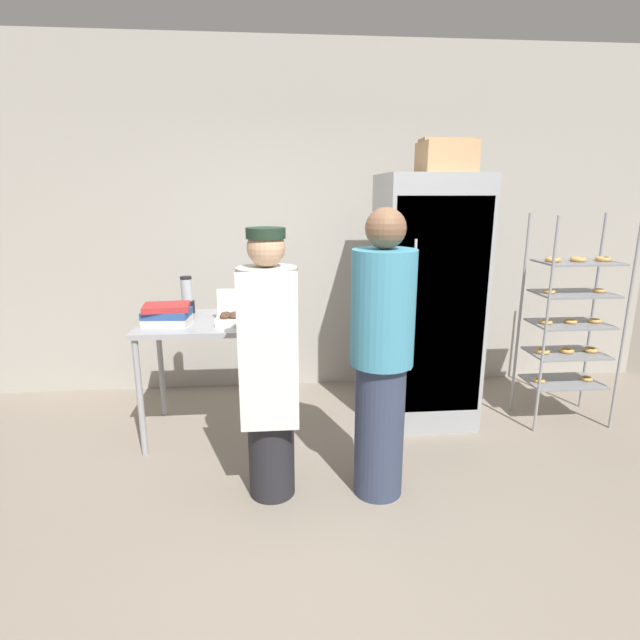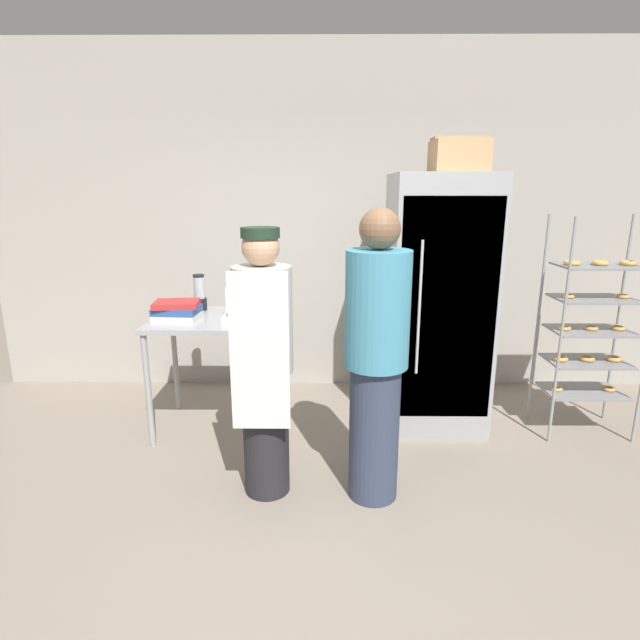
{
  "view_description": "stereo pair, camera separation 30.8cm",
  "coord_description": "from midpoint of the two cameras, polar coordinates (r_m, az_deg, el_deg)",
  "views": [
    {
      "loc": [
        -0.42,
        -2.32,
        1.82
      ],
      "look_at": [
        -0.14,
        0.79,
        1.02
      ],
      "focal_mm": 28.0,
      "sensor_mm": 36.0,
      "label": 1
    },
    {
      "loc": [
        -0.11,
        -2.33,
        1.82
      ],
      "look_at": [
        -0.14,
        0.79,
        1.02
      ],
      "focal_mm": 28.0,
      "sensor_mm": 36.0,
      "label": 2
    }
  ],
  "objects": [
    {
      "name": "cardboard_storage_box",
      "position": [
        3.91,
        17.87,
        17.44
      ],
      "size": [
        0.39,
        0.35,
        0.24
      ],
      "color": "tan",
      "rests_on": "refrigerator"
    },
    {
      "name": "person_baker",
      "position": [
        2.95,
        -3.47,
        -4.85
      ],
      "size": [
        0.35,
        0.36,
        1.64
      ],
      "color": "#232328",
      "rests_on": "ground_plane"
    },
    {
      "name": "blender_pitcher",
      "position": [
        4.07,
        -11.53,
        2.86
      ],
      "size": [
        0.11,
        0.11,
        0.29
      ],
      "color": "black",
      "rests_on": "prep_counter"
    },
    {
      "name": "baking_rack",
      "position": [
        4.33,
        30.38,
        -0.89
      ],
      "size": [
        0.65,
        0.43,
        1.66
      ],
      "color": "#93969B",
      "rests_on": "ground_plane"
    },
    {
      "name": "binder_stack",
      "position": [
        3.8,
        -13.84,
        1.02
      ],
      "size": [
        0.34,
        0.28,
        0.14
      ],
      "color": "silver",
      "rests_on": "prep_counter"
    },
    {
      "name": "ground_plane",
      "position": [
        2.96,
        6.07,
        -23.64
      ],
      "size": [
        14.0,
        14.0,
        0.0
      ],
      "primitive_type": "plane",
      "color": "gray"
    },
    {
      "name": "donut_box",
      "position": [
        3.68,
        -6.58,
        0.53
      ],
      "size": [
        0.27,
        0.2,
        0.24
      ],
      "color": "white",
      "rests_on": "prep_counter"
    },
    {
      "name": "prep_counter",
      "position": [
        3.86,
        -9.17,
        -1.28
      ],
      "size": [
        1.01,
        0.75,
        0.9
      ],
      "color": "#9EA0A5",
      "rests_on": "ground_plane"
    },
    {
      "name": "refrigerator",
      "position": [
        4.02,
        15.36,
        1.76
      ],
      "size": [
        0.75,
        0.76,
        1.96
      ],
      "color": "#9EA0A5",
      "rests_on": "ground_plane"
    },
    {
      "name": "person_customer",
      "position": [
        2.93,
        9.45,
        -4.37
      ],
      "size": [
        0.37,
        0.37,
        1.75
      ],
      "color": "#333D56",
      "rests_on": "ground_plane"
    },
    {
      "name": "back_wall",
      "position": [
        4.68,
        3.85,
        11.02
      ],
      "size": [
        6.4,
        0.12,
        3.1
      ],
      "primitive_type": "cube",
      "color": "#ADA89E",
      "rests_on": "ground_plane"
    }
  ]
}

